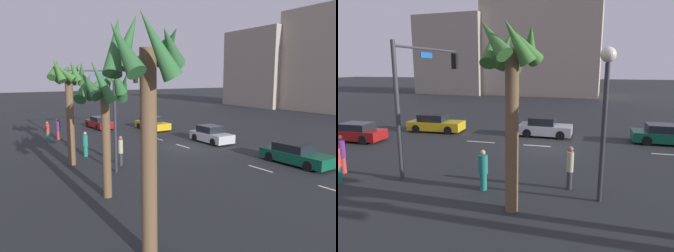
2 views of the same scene
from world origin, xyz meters
The scene contains 18 objects.
ground_plane centered at (0.00, 0.00, 0.00)m, with size 220.00×220.00×0.00m, color #232628.
lane_stripe_2 centered at (-7.46, 0.00, 0.01)m, with size 1.87×0.14×0.01m, color silver.
lane_stripe_3 centered at (0.48, 0.00, 0.01)m, with size 1.83×0.14×0.01m, color silver.
lane_stripe_4 centered at (4.44, 0.00, 0.01)m, with size 2.06×0.14×0.01m, color silver.
car_0 centered at (0.38, -2.99, 0.66)m, with size 4.00×2.01×1.43m.
car_1 centered at (9.14, -2.40, 0.65)m, with size 4.44×2.03×1.41m.
car_3 centered at (-7.97, -2.79, 0.62)m, with size 4.60×2.01×1.33m.
car_4 centered at (13.15, 1.91, 0.60)m, with size 4.28×1.86×1.29m.
traffic_signal centered at (5.63, 5.30, 4.36)m, with size 0.43×6.37×6.33m.
streetlamp centered at (-3.18, 7.60, 4.15)m, with size 0.56×0.56×5.89m.
pedestrian_0 centered at (8.17, 8.65, 0.97)m, with size 0.40×0.40×1.82m.
pedestrian_1 centered at (8.93, 7.54, 1.02)m, with size 0.51×0.51×1.92m.
pedestrian_2 centered at (1.57, 7.72, 0.92)m, with size 0.45×0.45×1.77m.
pedestrian_3 centered at (-1.98, 6.71, 1.03)m, with size 0.42×0.42×1.90m.
palm_tree_0 centered at (-6.61, 9.73, 4.76)m, with size 2.83×2.79×6.32m.
palm_tree_1 centered at (-0.03, 9.23, 5.02)m, with size 2.40×2.59×6.84m.
palm_tree_2 centered at (-12.08, 10.76, 5.44)m, with size 2.65×2.49×7.56m.
building_1 centered at (21.93, -36.35, 7.19)m, with size 13.35×10.30×14.38m, color #9E9384.
Camera 1 is at (-20.16, 15.47, 5.54)m, focal length 34.64 mm.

